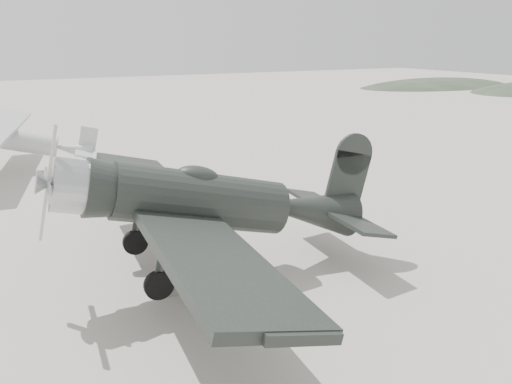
# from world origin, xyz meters

# --- Properties ---
(ground) EXTENTS (160.00, 160.00, 0.00)m
(ground) POSITION_xyz_m (0.00, 0.00, 0.00)
(ground) COLOR #AFA89B
(ground) RESTS_ON ground
(hill_northeast) EXTENTS (32.00, 16.00, 5.20)m
(hill_northeast) POSITION_xyz_m (50.00, 40.00, 0.00)
(hill_northeast) COLOR #2F3B2B
(hill_northeast) RESTS_ON ground
(lowwing_monoplane) EXTENTS (9.41, 13.12, 4.24)m
(lowwing_monoplane) POSITION_xyz_m (-2.93, -1.86, 2.24)
(lowwing_monoplane) COLOR black
(lowwing_monoplane) RESTS_ON ground
(highwing_monoplane) EXTENTS (7.74, 10.84, 3.06)m
(highwing_monoplane) POSITION_xyz_m (-7.55, 13.95, 1.91)
(highwing_monoplane) COLOR #ACAEB1
(highwing_monoplane) RESTS_ON ground
(equipment_block) EXTENTS (1.70, 1.15, 0.81)m
(equipment_block) POSITION_xyz_m (-3.81, -2.00, 0.40)
(equipment_block) COLOR slate
(equipment_block) RESTS_ON ground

